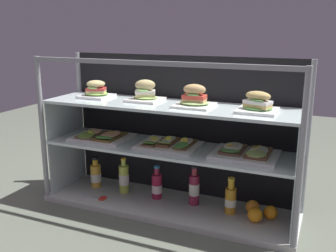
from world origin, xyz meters
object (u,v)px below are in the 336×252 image
at_px(orange_fruit_beside_bottles, 255,215).
at_px(orange_fruit_rolled_forward, 253,207).
at_px(open_sandwich_tray_mid_right, 245,153).
at_px(juice_bottle_front_second, 194,188).
at_px(open_sandwich_tray_center, 101,136).
at_px(juice_bottle_front_left_end, 96,175).
at_px(juice_bottle_back_center, 157,186).
at_px(plated_roll_sandwich_mid_left, 258,104).
at_px(open_sandwich_tray_near_left_corner, 169,143).
at_px(juice_bottle_near_post, 231,199).
at_px(plated_roll_sandwich_left_of_center, 96,91).
at_px(plated_roll_sandwich_near_left_corner, 194,99).
at_px(juice_bottle_front_right_end, 124,178).
at_px(kitchen_scissors, 100,198).
at_px(orange_fruit_near_left_post, 271,213).
at_px(plated_roll_sandwich_near_right_corner, 145,93).

xyz_separation_m(orange_fruit_beside_bottles, orange_fruit_rolled_forward, (-0.03, 0.09, -0.00)).
xyz_separation_m(open_sandwich_tray_mid_right, juice_bottle_front_second, (-0.29, 0.04, -0.27)).
bearing_deg(open_sandwich_tray_center, orange_fruit_beside_bottles, -0.81).
height_order(juice_bottle_front_left_end, juice_bottle_back_center, juice_bottle_back_center).
xyz_separation_m(plated_roll_sandwich_mid_left, open_sandwich_tray_near_left_corner, (-0.49, 0.02, -0.27)).
xyz_separation_m(juice_bottle_back_center, orange_fruit_beside_bottles, (0.61, -0.07, -0.04)).
height_order(juice_bottle_front_left_end, juice_bottle_near_post, juice_bottle_near_post).
height_order(plated_roll_sandwich_left_of_center, juice_bottle_front_second, plated_roll_sandwich_left_of_center).
bearing_deg(juice_bottle_front_left_end, plated_roll_sandwich_near_left_corner, -3.60).
bearing_deg(orange_fruit_beside_bottles, juice_bottle_front_right_end, 175.79).
xyz_separation_m(juice_bottle_front_left_end, kitchen_scissors, (0.12, -0.15, -0.07)).
xyz_separation_m(plated_roll_sandwich_mid_left, juice_bottle_front_second, (-0.35, 0.06, -0.53)).
distance_m(juice_bottle_back_center, juice_bottle_front_second, 0.24).
distance_m(plated_roll_sandwich_mid_left, juice_bottle_front_second, 0.64).
xyz_separation_m(plated_roll_sandwich_near_left_corner, juice_bottle_front_left_end, (-0.68, 0.04, -0.56)).
bearing_deg(juice_bottle_near_post, open_sandwich_tray_mid_right, -13.04).
bearing_deg(plated_roll_sandwich_near_left_corner, juice_bottle_front_second, 101.37).
bearing_deg(plated_roll_sandwich_mid_left, open_sandwich_tray_near_left_corner, 177.27).
bearing_deg(open_sandwich_tray_center, juice_bottle_back_center, 8.54).
bearing_deg(open_sandwich_tray_mid_right, juice_bottle_front_second, 171.53).
height_order(plated_roll_sandwich_mid_left, open_sandwich_tray_mid_right, plated_roll_sandwich_mid_left).
distance_m(plated_roll_sandwich_left_of_center, juice_bottle_front_left_end, 0.56).
distance_m(juice_bottle_front_second, orange_fruit_near_left_post, 0.45).
relative_size(plated_roll_sandwich_left_of_center, juice_bottle_back_center, 0.87).
bearing_deg(juice_bottle_front_second, open_sandwich_tray_mid_right, -8.47).
relative_size(juice_bottle_near_post, orange_fruit_near_left_post, 2.78).
bearing_deg(plated_roll_sandwich_left_of_center, open_sandwich_tray_center, -38.23).
distance_m(plated_roll_sandwich_near_right_corner, orange_fruit_beside_bottles, 0.90).
bearing_deg(plated_roll_sandwich_near_right_corner, plated_roll_sandwich_mid_left, -4.51).
distance_m(plated_roll_sandwich_mid_left, juice_bottle_near_post, 0.57).
distance_m(juice_bottle_front_right_end, juice_bottle_near_post, 0.68).
relative_size(juice_bottle_front_left_end, juice_bottle_front_right_end, 0.90).
height_order(juice_bottle_front_second, kitchen_scissors, juice_bottle_front_second).
distance_m(plated_roll_sandwich_left_of_center, plated_roll_sandwich_near_right_corner, 0.33).
distance_m(juice_bottle_front_right_end, orange_fruit_rolled_forward, 0.80).
xyz_separation_m(plated_roll_sandwich_mid_left, juice_bottle_front_right_end, (-0.81, 0.05, -0.54)).
relative_size(open_sandwich_tray_mid_right, juice_bottle_back_center, 1.65).
bearing_deg(plated_roll_sandwich_mid_left, orange_fruit_near_left_post, 28.18).
bearing_deg(orange_fruit_rolled_forward, open_sandwich_tray_near_left_corner, -173.60).
bearing_deg(orange_fruit_near_left_post, open_sandwich_tray_center, -177.09).
bearing_deg(open_sandwich_tray_mid_right, open_sandwich_tray_near_left_corner, 179.22).
bearing_deg(juice_bottle_front_left_end, open_sandwich_tray_center, -30.79).
relative_size(plated_roll_sandwich_near_right_corner, plated_roll_sandwich_near_left_corner, 0.94).
bearing_deg(kitchen_scissors, plated_roll_sandwich_mid_left, 6.06).
bearing_deg(open_sandwich_tray_center, plated_roll_sandwich_left_of_center, 141.77).
xyz_separation_m(plated_roll_sandwich_near_right_corner, orange_fruit_beside_bottles, (0.68, -0.07, -0.60)).
xyz_separation_m(plated_roll_sandwich_near_right_corner, orange_fruit_rolled_forward, (0.64, 0.03, -0.60)).
bearing_deg(orange_fruit_rolled_forward, plated_roll_sandwich_near_right_corner, -177.65).
relative_size(plated_roll_sandwich_mid_left, open_sandwich_tray_center, 0.58).
xyz_separation_m(open_sandwich_tray_near_left_corner, open_sandwich_tray_mid_right, (0.44, -0.01, 0.00)).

